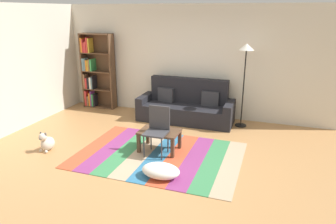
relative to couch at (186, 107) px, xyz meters
The scene contains 12 objects.
ground_plane 2.05m from the couch, 89.57° to the right, with size 14.00×14.00×0.00m, color #B27F4C.
back_wall 1.14m from the couch, 88.34° to the left, with size 6.80×0.10×2.70m, color silver.
left_wall 3.76m from the couch, 159.39° to the right, with size 0.10×5.50×2.70m, color beige.
rug 2.04m from the couch, 88.15° to the right, with size 2.97×2.11×0.01m.
couch is the anchor object (origin of this frame).
bookshelf 2.74m from the couch, behind, with size 0.90×0.28×1.98m.
coffee_table 1.82m from the couch, 89.87° to the right, with size 0.74×0.52×0.40m.
pouf 2.78m from the couch, 82.16° to the right, with size 0.62×0.42×0.22m, color white.
dog 3.23m from the couch, 128.79° to the right, with size 0.22×0.35×0.40m.
standing_lamp 1.79m from the couch, ahead, with size 0.32×0.32×1.88m.
tv_remote 1.76m from the couch, 89.07° to the right, with size 0.04×0.15×0.02m, color black.
folding_chair 1.95m from the couch, 89.55° to the right, with size 0.40×0.40×0.90m.
Camera 1 is at (1.93, -4.86, 2.56)m, focal length 33.33 mm.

